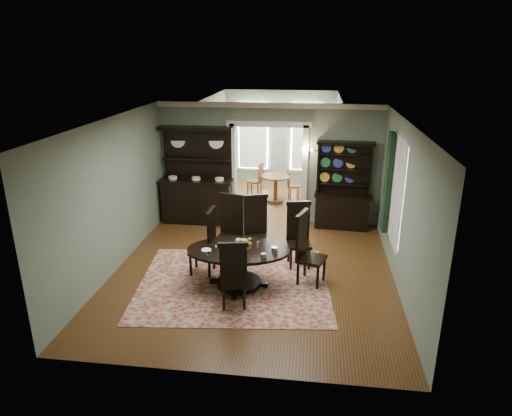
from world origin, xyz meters
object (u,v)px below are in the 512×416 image
Objects in this scene: dining_table at (238,260)px; parlor_table at (276,185)px; welsh_dresser at (343,197)px; sideboard at (197,189)px.

parlor_table is at bearing 82.47° from dining_table.
parlor_table is (-1.80, 1.74, -0.26)m from welsh_dresser.
welsh_dresser is (2.05, 3.28, 0.26)m from dining_table.
dining_table is 3.88m from welsh_dresser.
parlor_table reaches higher than dining_table.
sideboard is at bearing 111.46° from dining_table.
parlor_table is (0.25, 5.02, -0.01)m from dining_table.
sideboard is 2.86× the size of parlor_table.
sideboard is 3.64m from welsh_dresser.
welsh_dresser is at bearing 0.49° from sideboard.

